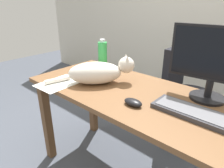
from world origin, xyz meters
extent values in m
cube|color=brown|center=(0.00, 0.00, 0.72)|extent=(1.42, 0.63, 0.03)
cube|color=brown|center=(-0.65, -0.26, 0.35)|extent=(0.06, 0.06, 0.71)
cube|color=brown|center=(-0.65, 0.26, 0.35)|extent=(0.06, 0.06, 0.71)
cylinder|color=black|center=(0.13, 0.74, 0.02)|extent=(0.48, 0.48, 0.04)
cylinder|color=black|center=(0.13, 0.74, 0.22)|extent=(0.06, 0.06, 0.44)
cylinder|color=black|center=(0.13, 0.74, 0.47)|extent=(0.44, 0.44, 0.06)
cube|color=black|center=(-0.06, 0.74, 0.70)|extent=(0.06, 0.35, 0.40)
cylinder|color=black|center=(0.39, 0.21, 0.75)|extent=(0.20, 0.20, 0.01)
cylinder|color=black|center=(0.39, 0.21, 0.80)|extent=(0.04, 0.04, 0.10)
cube|color=black|center=(0.39, 0.21, 1.00)|extent=(0.48, 0.07, 0.30)
cube|color=black|center=(0.39, 0.19, 1.00)|extent=(0.45, 0.05, 0.27)
cube|color=#333338|center=(0.42, -0.02, 0.75)|extent=(0.44, 0.15, 0.02)
cube|color=slate|center=(0.42, -0.02, 0.76)|extent=(0.40, 0.12, 0.00)
ellipsoid|color=silver|center=(-0.27, -0.06, 0.81)|extent=(0.38, 0.39, 0.15)
sphere|color=silver|center=(-0.12, 0.09, 0.86)|extent=(0.11, 0.11, 0.11)
cone|color=silver|center=(-0.14, 0.12, 0.91)|extent=(0.04, 0.04, 0.04)
cone|color=silver|center=(-0.10, 0.07, 0.91)|extent=(0.04, 0.04, 0.04)
cylinder|color=silver|center=(-0.47, -0.23, 0.76)|extent=(0.07, 0.18, 0.03)
ellipsoid|color=black|center=(0.11, -0.14, 0.76)|extent=(0.11, 0.06, 0.04)
cube|color=white|center=(-0.45, -0.23, 0.74)|extent=(0.22, 0.30, 0.00)
cylinder|color=green|center=(-0.44, 0.19, 0.85)|extent=(0.07, 0.07, 0.22)
cylinder|color=silver|center=(-0.44, 0.19, 0.97)|extent=(0.04, 0.04, 0.02)
camera|label=1|loc=(0.67, -0.94, 1.27)|focal=32.02mm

